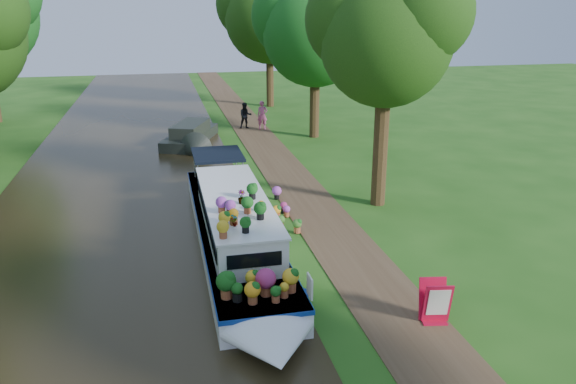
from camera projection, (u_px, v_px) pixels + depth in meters
The scene contains 12 objects.
ground at pixel (303, 242), 18.55m from camera, with size 100.00×100.00×0.00m, color #205114.
canal_water at pixel (114, 259), 17.28m from camera, with size 10.00×100.00×0.02m, color black.
towpath at pixel (338, 239), 18.80m from camera, with size 2.20×100.00×0.03m, color #493522.
plant_boat at pixel (236, 229), 17.43m from camera, with size 2.29×13.52×2.28m.
tree_near_overhang at pixel (386, 30), 20.09m from camera, with size 5.52×5.28×8.99m.
tree_near_mid at pixel (315, 24), 31.40m from camera, with size 6.90×6.60×9.40m.
tree_near_far at pixel (269, 11), 41.28m from camera, with size 7.59×7.26×10.30m.
second_boat at pixel (191, 135), 31.49m from camera, with size 3.63×6.64×1.21m.
sandwich_board at pixel (435, 303), 13.72m from camera, with size 0.71×0.65×1.08m.
pedestrian_pink at pixel (262, 115), 35.04m from camera, with size 0.64×0.42×1.77m, color #CB539B.
pedestrian_dark at pixel (245, 116), 35.24m from camera, with size 0.79×0.62×1.64m, color black.
verge_plant at pixel (271, 213), 20.55m from camera, with size 0.40×0.35×0.45m, color #336F21.
Camera 1 is at (-4.27, -16.53, 7.46)m, focal length 35.00 mm.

